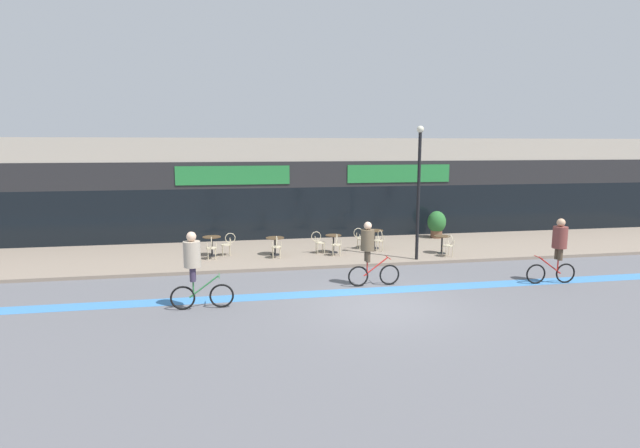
{
  "coord_description": "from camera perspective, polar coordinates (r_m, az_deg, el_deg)",
  "views": [
    {
      "loc": [
        -4.15,
        -12.86,
        4.45
      ],
      "look_at": [
        -0.84,
        5.09,
        1.57
      ],
      "focal_mm": 28.0,
      "sensor_mm": 36.0,
      "label": 1
    }
  ],
  "objects": [
    {
      "name": "planter_pot",
      "position": [
        24.19,
        13.19,
        0.06
      ],
      "size": [
        0.86,
        0.86,
        1.27
      ],
      "color": "brown",
      "rests_on": "sidewalk_slab"
    },
    {
      "name": "bistro_table_4",
      "position": [
        20.73,
        13.77,
        -1.91
      ],
      "size": [
        0.63,
        0.63,
        0.73
      ],
      "color": "black",
      "rests_on": "sidewalk_slab"
    },
    {
      "name": "bistro_table_2",
      "position": [
        20.29,
        1.55,
        -1.86
      ],
      "size": [
        0.65,
        0.65,
        0.73
      ],
      "color": "black",
      "rests_on": "sidewalk_slab"
    },
    {
      "name": "ground_plane",
      "position": [
        14.23,
        7.16,
        -9.32
      ],
      "size": [
        120.0,
        120.0,
        0.0
      ],
      "primitive_type": "plane",
      "color": "#5B5B60"
    },
    {
      "name": "cyclist_0",
      "position": [
        13.97,
        -14.17,
        -4.43
      ],
      "size": [
        1.72,
        0.48,
        2.16
      ],
      "rotation": [
        0.0,
        0.0,
        0.01
      ],
      "color": "black",
      "rests_on": "ground"
    },
    {
      "name": "bistro_table_0",
      "position": [
        20.12,
        -12.26,
        -2.05
      ],
      "size": [
        0.71,
        0.71,
        0.78
      ],
      "color": "black",
      "rests_on": "sidewalk_slab"
    },
    {
      "name": "lamp_post",
      "position": [
        19.13,
        11.22,
        4.59
      ],
      "size": [
        0.26,
        0.26,
        5.05
      ],
      "color": "black",
      "rests_on": "sidewalk_slab"
    },
    {
      "name": "cafe_chair_2_side",
      "position": [
        20.17,
        -0.18,
        -1.93
      ],
      "size": [
        0.59,
        0.42,
        0.9
      ],
      "rotation": [
        0.0,
        0.0,
        0.06
      ],
      "color": "beige",
      "rests_on": "sidewalk_slab"
    },
    {
      "name": "bistro_table_3",
      "position": [
        21.26,
        6.23,
        -1.3
      ],
      "size": [
        0.73,
        0.73,
        0.78
      ],
      "color": "black",
      "rests_on": "sidewalk_slab"
    },
    {
      "name": "cafe_chair_2_near",
      "position": [
        19.69,
        1.9,
        -2.2
      ],
      "size": [
        0.45,
        0.6,
        0.9
      ],
      "rotation": [
        0.0,
        0.0,
        1.43
      ],
      "color": "beige",
      "rests_on": "sidewalk_slab"
    },
    {
      "name": "cyclist_2",
      "position": [
        15.86,
        5.64,
        -2.86
      ],
      "size": [
        1.71,
        0.48,
        2.08
      ],
      "rotation": [
        0.0,
        0.0,
        0.01
      ],
      "color": "black",
      "rests_on": "ground"
    },
    {
      "name": "cafe_chair_3_side",
      "position": [
        21.09,
        4.61,
        -1.47
      ],
      "size": [
        0.59,
        0.44,
        0.9
      ],
      "rotation": [
        0.0,
        0.0,
        0.12
      ],
      "color": "beige",
      "rests_on": "sidewalk_slab"
    },
    {
      "name": "storefront_facade",
      "position": [
        25.25,
        -0.96,
        4.28
      ],
      "size": [
        40.0,
        4.06,
        4.79
      ],
      "color": "#B2A899",
      "rests_on": "ground"
    },
    {
      "name": "cyclist_1",
      "position": [
        17.83,
        25.55,
        -2.19
      ],
      "size": [
        1.67,
        0.54,
        2.14
      ],
      "rotation": [
        0.0,
        0.0,
        3.06
      ],
      "color": "black",
      "rests_on": "ground"
    },
    {
      "name": "bistro_table_1",
      "position": [
        19.94,
        -5.16,
        -2.11
      ],
      "size": [
        0.73,
        0.73,
        0.71
      ],
      "color": "black",
      "rests_on": "sidewalk_slab"
    },
    {
      "name": "bike_lane_stripe",
      "position": [
        15.59,
        5.49,
        -7.63
      ],
      "size": [
        36.0,
        0.7,
        0.01
      ],
      "primitive_type": "cube",
      "color": "#3D7AB7",
      "rests_on": "ground"
    },
    {
      "name": "cafe_chair_4_near",
      "position": [
        20.17,
        14.51,
        -2.21
      ],
      "size": [
        0.43,
        0.59,
        0.9
      ],
      "rotation": [
        0.0,
        0.0,
        1.64
      ],
      "color": "beige",
      "rests_on": "sidewalk_slab"
    },
    {
      "name": "cafe_chair_0_near",
      "position": [
        19.52,
        -12.3,
        -2.5
      ],
      "size": [
        0.43,
        0.59,
        0.9
      ],
      "rotation": [
        0.0,
        0.0,
        1.64
      ],
      "color": "beige",
      "rests_on": "sidewalk_slab"
    },
    {
      "name": "cafe_chair_1_near",
      "position": [
        19.33,
        -4.99,
        -2.44
      ],
      "size": [
        0.4,
        0.58,
        0.9
      ],
      "rotation": [
        0.0,
        0.0,
        1.56
      ],
      "color": "beige",
      "rests_on": "sidewalk_slab"
    },
    {
      "name": "sidewalk_slab",
      "position": [
        21.0,
        1.19,
        -3.1
      ],
      "size": [
        40.0,
        5.5,
        0.12
      ],
      "primitive_type": "cube",
      "color": "gray",
      "rests_on": "ground"
    },
    {
      "name": "cafe_chair_0_side",
      "position": [
        20.12,
        -10.48,
        -2.1
      ],
      "size": [
        0.59,
        0.43,
        0.9
      ],
      "rotation": [
        0.0,
        0.0,
        3.21
      ],
      "color": "beige",
      "rests_on": "sidewalk_slab"
    },
    {
      "name": "cafe_chair_3_near",
      "position": [
        20.69,
        6.76,
        -1.71
      ],
      "size": [
        0.46,
        0.6,
        0.9
      ],
      "rotation": [
        0.0,
        0.0,
        1.72
      ],
      "color": "beige",
      "rests_on": "sidewalk_slab"
    }
  ]
}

